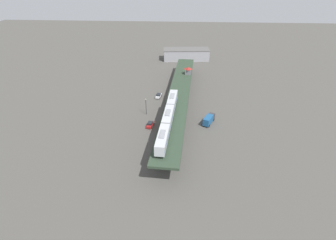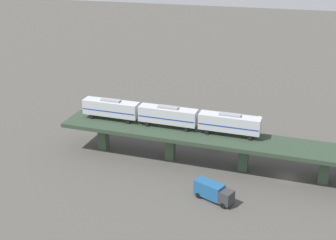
# 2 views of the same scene
# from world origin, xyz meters

# --- Properties ---
(ground_plane) EXTENTS (400.00, 400.00, 0.00)m
(ground_plane) POSITION_xyz_m (0.00, 0.00, 0.00)
(ground_plane) COLOR #4C4944
(elevated_viaduct) EXTENTS (13.96, 92.34, 6.52)m
(elevated_viaduct) POSITION_xyz_m (-0.01, -0.15, 5.62)
(elevated_viaduct) COLOR #2C3D2C
(elevated_viaduct) RESTS_ON ground
(subway_train) EXTENTS (5.08, 37.30, 4.45)m
(subway_train) POSITION_xyz_m (-2.88, -24.32, 9.06)
(subway_train) COLOR silver
(subway_train) RESTS_ON elevated_viaduct
(street_car_red) EXTENTS (2.50, 4.64, 1.89)m
(street_car_red) POSITION_xyz_m (-10.00, -15.76, 0.94)
(street_car_red) COLOR #AD1E1E
(street_car_red) RESTS_ON ground
(street_car_white) EXTENTS (2.55, 4.65, 1.89)m
(street_car_white) POSITION_xyz_m (-9.27, 9.15, 0.94)
(street_car_white) COLOR silver
(street_car_white) RESTS_ON ground
(delivery_truck) EXTENTS (5.05, 7.48, 3.20)m
(delivery_truck) POSITION_xyz_m (11.69, -12.21, 1.76)
(delivery_truck) COLOR #333338
(delivery_truck) RESTS_ON ground
(street_lamp) EXTENTS (0.44, 0.44, 6.94)m
(street_lamp) POSITION_xyz_m (-12.67, -6.76, 4.11)
(street_lamp) COLOR black
(street_lamp) RESTS_ON ground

